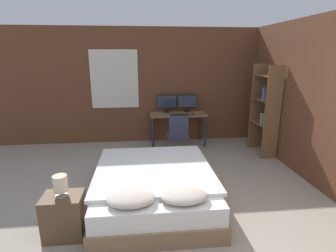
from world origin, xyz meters
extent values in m
cube|color=brown|center=(0.00, 4.13, 1.35)|extent=(12.00, 0.06, 2.70)
cube|color=silver|center=(-1.39, 4.09, 1.53)|extent=(1.09, 0.01, 1.34)
cube|color=#A3B2CC|center=(-1.39, 4.10, 1.53)|extent=(1.01, 0.01, 1.26)
cube|color=brown|center=(2.02, 1.50, 1.35)|extent=(0.06, 12.00, 2.70)
cube|color=#846647|center=(-0.63, 1.25, 0.11)|extent=(1.61, 1.99, 0.22)
cube|color=white|center=(-0.63, 1.25, 0.34)|extent=(1.55, 1.93, 0.24)
cube|color=white|center=(-0.63, 1.36, 0.48)|extent=(1.65, 1.67, 0.05)
ellipsoid|color=beige|center=(-0.94, 0.50, 0.52)|extent=(0.55, 0.38, 0.13)
ellipsoid|color=beige|center=(-0.33, 0.50, 0.52)|extent=(0.55, 0.38, 0.13)
cube|color=brown|center=(-1.73, 0.64, 0.26)|extent=(0.45, 0.35, 0.53)
cylinder|color=gray|center=(-1.73, 0.64, 0.53)|extent=(0.14, 0.14, 0.01)
cylinder|color=gray|center=(-1.73, 0.64, 0.57)|extent=(0.02, 0.02, 0.05)
cylinder|color=beige|center=(-1.73, 0.64, 0.69)|extent=(0.16, 0.16, 0.19)
cube|color=#846042|center=(0.07, 3.77, 0.74)|extent=(1.31, 0.58, 0.03)
cylinder|color=#2D2D33|center=(-0.54, 3.53, 0.36)|extent=(0.05, 0.05, 0.72)
cylinder|color=#2D2D33|center=(0.67, 3.53, 0.36)|extent=(0.05, 0.05, 0.72)
cylinder|color=#2D2D33|center=(-0.54, 4.01, 0.36)|extent=(0.05, 0.05, 0.72)
cylinder|color=#2D2D33|center=(0.67, 4.01, 0.36)|extent=(0.05, 0.05, 0.72)
cylinder|color=black|center=(-0.18, 3.96, 0.76)|extent=(0.16, 0.16, 0.01)
cylinder|color=black|center=(-0.18, 3.96, 0.81)|extent=(0.03, 0.03, 0.09)
cube|color=black|center=(-0.18, 3.96, 1.01)|extent=(0.47, 0.03, 0.31)
cube|color=#232D42|center=(-0.18, 3.95, 1.01)|extent=(0.44, 0.00, 0.28)
cylinder|color=black|center=(0.31, 3.96, 0.76)|extent=(0.16, 0.16, 0.01)
cylinder|color=black|center=(0.31, 3.96, 0.81)|extent=(0.03, 0.03, 0.09)
cube|color=black|center=(0.31, 3.96, 1.01)|extent=(0.47, 0.03, 0.31)
cube|color=#232D42|center=(0.31, 3.95, 1.01)|extent=(0.44, 0.00, 0.28)
cube|color=black|center=(0.07, 3.59, 0.76)|extent=(0.42, 0.13, 0.02)
ellipsoid|color=black|center=(0.37, 3.59, 0.77)|extent=(0.07, 0.05, 0.04)
cylinder|color=black|center=(-0.04, 3.14, 0.02)|extent=(0.52, 0.52, 0.04)
cylinder|color=gray|center=(-0.04, 3.14, 0.21)|extent=(0.05, 0.05, 0.34)
cube|color=#33384C|center=(-0.04, 3.14, 0.41)|extent=(0.43, 0.43, 0.07)
cube|color=#33384C|center=(-0.04, 2.94, 0.67)|extent=(0.39, 0.05, 0.44)
cube|color=brown|center=(1.80, 2.67, 0.95)|extent=(0.33, 0.02, 1.90)
cube|color=brown|center=(1.80, 3.37, 0.95)|extent=(0.33, 0.02, 1.90)
cube|color=brown|center=(1.80, 3.02, 0.66)|extent=(0.33, 0.68, 0.02)
cube|color=brown|center=(1.80, 3.02, 1.18)|extent=(0.33, 0.68, 0.02)
cube|color=brown|center=(1.80, 3.02, 1.67)|extent=(0.33, 0.68, 0.02)
cube|color=gold|center=(1.80, 2.71, 0.77)|extent=(0.27, 0.03, 0.18)
cube|color=gold|center=(1.80, 2.75, 0.81)|extent=(0.27, 0.04, 0.26)
cube|color=#337042|center=(1.80, 2.79, 0.76)|extent=(0.27, 0.04, 0.18)
cube|color=teal|center=(1.80, 2.84, 0.77)|extent=(0.27, 0.03, 0.19)
cube|color=#BCB29E|center=(1.80, 2.88, 0.79)|extent=(0.27, 0.04, 0.24)
cube|color=#28282D|center=(1.80, 2.70, 1.31)|extent=(0.27, 0.02, 0.25)
cube|color=#28282D|center=(1.80, 2.73, 1.31)|extent=(0.27, 0.03, 0.25)
cube|color=#7A387F|center=(1.80, 2.78, 1.30)|extent=(0.27, 0.04, 0.23)
cube|color=#2D4784|center=(1.80, 2.83, 1.31)|extent=(0.27, 0.03, 0.24)
cube|color=teal|center=(1.80, 2.88, 1.32)|extent=(0.27, 0.04, 0.26)
cube|color=#7A387F|center=(1.80, 2.92, 1.31)|extent=(0.27, 0.03, 0.24)
camera|label=1|loc=(-0.80, -2.15, 2.09)|focal=28.00mm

